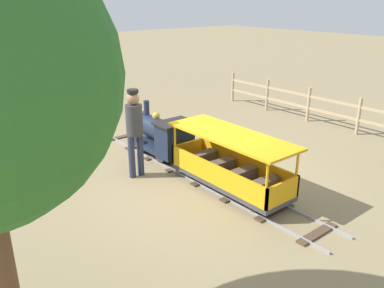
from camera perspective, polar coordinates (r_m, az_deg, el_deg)
name	(u,v)px	position (r m, az deg, el deg)	size (l,w,h in m)	color
ground_plane	(203,177)	(7.32, 1.62, -4.73)	(60.00, 60.00, 0.00)	#8C7A56
track	(196,172)	(7.46, 0.55, -4.08)	(0.78, 6.05, 0.04)	gray
locomotive	(164,135)	(8.04, -4.10, 1.29)	(0.74, 1.45, 1.04)	#192338
passenger_car	(230,167)	(6.68, 5.49, -3.38)	(0.84, 2.35, 0.97)	#3F3F3F
conductor_person	(135,126)	(7.08, -8.25, 2.50)	(0.30, 0.30, 1.62)	#282D47
fence_section	(332,109)	(10.54, 19.52, 4.78)	(0.08, 7.13, 0.90)	tan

